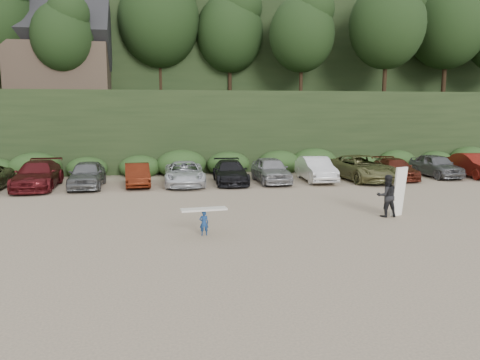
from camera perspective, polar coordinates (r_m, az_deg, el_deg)
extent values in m
plane|color=tan|center=(20.05, 2.88, -4.93)|extent=(120.00, 120.00, 0.00)
cube|color=black|center=(41.23, -4.30, 6.34)|extent=(80.00, 14.00, 6.00)
cube|color=black|center=(59.20, -6.36, 11.90)|extent=(90.00, 30.00, 16.00)
ellipsoid|color=black|center=(41.66, -4.44, 17.40)|extent=(66.00, 12.00, 10.00)
cube|color=#2B491E|center=(33.93, -3.76, 1.75)|extent=(46.20, 2.00, 1.20)
cube|color=brown|center=(43.69, -20.93, 12.50)|extent=(8.00, 6.00, 4.00)
imported|color=#561317|center=(30.20, -23.43, 0.57)|extent=(2.28, 5.59, 1.62)
imported|color=slate|center=(29.51, -18.14, 0.66)|extent=(1.95, 4.73, 1.60)
imported|color=#5C1E0D|center=(29.36, -12.40, 0.63)|extent=(1.68, 4.22, 1.37)
imported|color=silver|center=(29.17, -6.78, 0.80)|extent=(2.60, 5.31, 1.45)
imported|color=black|center=(29.67, -1.20, 0.98)|extent=(2.26, 5.04, 1.43)
imported|color=#999A9E|center=(30.02, 3.78, 1.24)|extent=(1.92, 4.78, 1.63)
imported|color=white|center=(30.96, 9.22, 1.34)|extent=(1.93, 4.89, 1.58)
imported|color=olive|center=(31.91, 14.68, 1.43)|extent=(3.15, 6.09, 1.64)
imported|color=#582014|center=(33.29, 18.41, 1.31)|extent=(2.25, 4.79, 1.35)
imported|color=slate|center=(35.19, 22.80, 1.65)|extent=(1.88, 4.65, 1.58)
imported|color=maroon|center=(36.23, 26.74, 1.60)|extent=(2.08, 5.00, 1.61)
imported|color=navy|center=(17.67, -4.42, -5.25)|extent=(0.36, 0.25, 0.95)
cube|color=silver|center=(17.55, -4.44, -3.58)|extent=(1.76, 0.62, 0.07)
imported|color=black|center=(21.50, 17.45, -1.84)|extent=(0.95, 0.76, 1.87)
cube|color=white|center=(21.71, 18.81, -1.36)|extent=(0.68, 0.48, 2.20)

